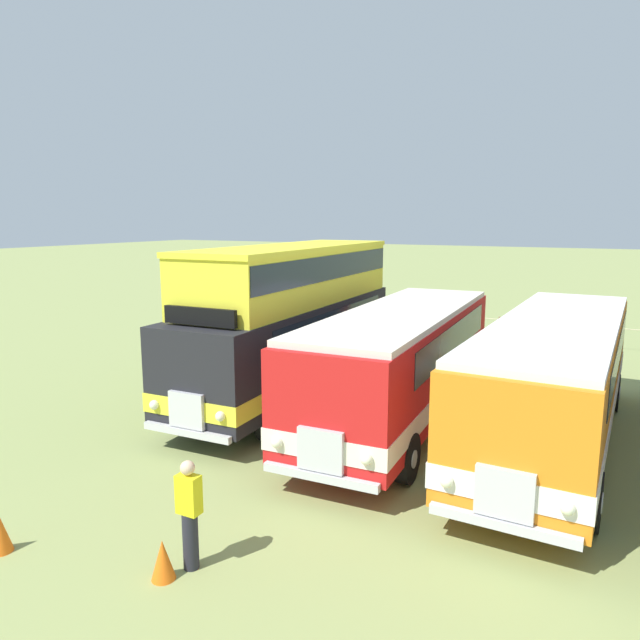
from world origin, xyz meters
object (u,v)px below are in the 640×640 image
object	(u,v)px
cone_near_end	(163,560)
cone_mid_row	(0,532)
bus_third_in_row	(555,372)
bus_second_in_row	(402,358)
marshal_person	(189,514)
bus_first_in_row	(292,315)

from	to	relation	value
cone_near_end	cone_mid_row	world-z (taller)	cone_mid_row
bus_third_in_row	bus_second_in_row	bearing A→B (deg)	-176.22
cone_mid_row	bus_third_in_row	bearing A→B (deg)	50.21
bus_third_in_row	cone_near_end	xyz separation A→B (m)	(-4.52, -8.16, -1.45)
marshal_person	cone_mid_row	bearing A→B (deg)	-160.70
bus_second_in_row	cone_mid_row	distance (m)	9.43
bus_first_in_row	cone_mid_row	distance (m)	9.50
bus_second_in_row	bus_third_in_row	distance (m)	3.64
marshal_person	bus_second_in_row	bearing A→B (deg)	84.65
bus_second_in_row	marshal_person	size ratio (longest dim) A/B	5.73
bus_first_in_row	cone_near_end	world-z (taller)	bus_first_in_row
bus_second_in_row	cone_near_end	distance (m)	8.10
bus_third_in_row	cone_mid_row	bearing A→B (deg)	-129.79
bus_second_in_row	cone_near_end	size ratio (longest dim) A/B	16.09
cone_near_end	marshal_person	xyz separation A→B (m)	(0.19, 0.41, 0.58)
cone_mid_row	marshal_person	size ratio (longest dim) A/B	0.38
bus_second_in_row	marshal_person	world-z (taller)	bus_second_in_row
bus_second_in_row	cone_mid_row	size ratio (longest dim) A/B	15.11
bus_second_in_row	marshal_person	xyz separation A→B (m)	(-0.70, -7.51, -0.86)
marshal_person	bus_third_in_row	bearing A→B (deg)	60.78
cone_mid_row	marshal_person	xyz separation A→B (m)	(2.99, 1.05, 0.56)
bus_third_in_row	cone_mid_row	size ratio (longest dim) A/B	16.46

